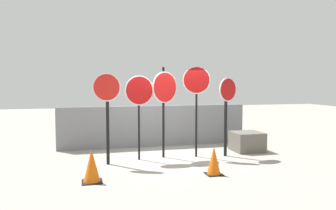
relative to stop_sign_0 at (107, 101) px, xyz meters
The scene contains 10 objects.
ground_plane 2.41m from the stop_sign_0, ahead, with size 40.00×40.00×0.00m, color gray.
fence_back 2.91m from the stop_sign_0, 50.95° to the left, with size 6.36×0.12×1.37m.
stop_sign_0 is the anchor object (origin of this frame).
stop_sign_1 0.95m from the stop_sign_0, 18.95° to the left, with size 0.81×0.17×2.34m.
stop_sign_2 1.70m from the stop_sign_0, 14.51° to the left, with size 0.80×0.43×2.58m.
stop_sign_3 2.57m from the stop_sign_0, ahead, with size 0.75×0.30×2.61m.
stop_sign_4 3.43m from the stop_sign_0, ahead, with size 0.64×0.31×2.29m.
traffic_cone_0 3.11m from the stop_sign_0, 33.75° to the right, with size 0.38×0.38×0.66m.
traffic_cone_1 2.01m from the stop_sign_0, 106.57° to the right, with size 0.43×0.43×0.71m.
storage_crate 4.62m from the stop_sign_0, ahead, with size 0.90×0.86×0.60m.
Camera 1 is at (-2.27, -8.83, 2.13)m, focal length 35.00 mm.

